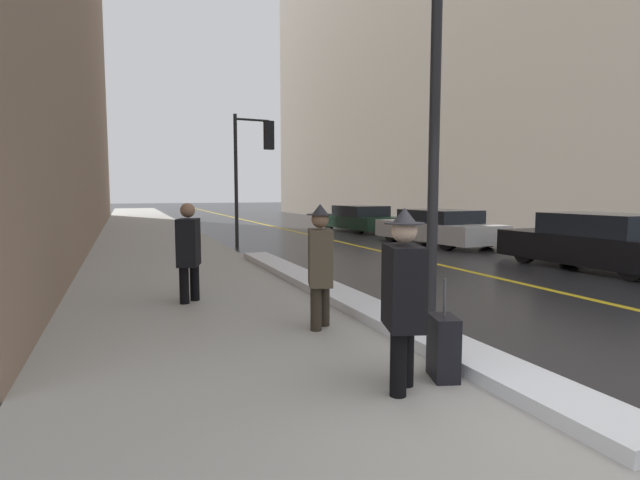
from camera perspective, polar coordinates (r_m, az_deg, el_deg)
name	(u,v)px	position (r m, az deg, el deg)	size (l,w,h in m)	color
ground_plane	(565,426)	(4.37, 26.22, -18.49)	(160.00, 160.00, 0.00)	#232326
sidewalk_slab	(158,243)	(17.77, -18.05, -0.37)	(4.00, 80.00, 0.01)	#9E9B93
road_centre_stripe	(322,238)	(19.08, 0.24, 0.27)	(0.16, 80.00, 0.00)	gold
snow_bank_curb	(335,293)	(8.29, 1.72, -6.12)	(0.61, 10.88, 0.14)	white
building_facade_right	(425,54)	(30.40, 11.94, 20.12)	(6.00, 36.00, 18.96)	gray
lamp_post	(436,71)	(5.91, 13.08, 18.32)	(0.28, 0.28, 5.15)	black
traffic_light_near	(256,152)	(16.18, -7.38, 9.93)	(1.31, 0.35, 4.15)	black
pedestrian_trailing	(403,293)	(4.37, 9.46, -5.97)	(0.42, 0.73, 1.61)	black
pedestrian_in_glasses	(320,261)	(6.28, 0.02, -2.44)	(0.42, 0.55, 1.59)	#2A241B
pedestrian_with_shoulder_bag	(189,248)	(8.06, -14.77, -0.87)	(0.44, 0.74, 1.57)	black
parked_car_black	(599,243)	(12.89, 29.24, -0.30)	(1.84, 4.50, 1.26)	black
parked_car_white	(438,228)	(17.02, 13.29, 1.39)	(2.27, 4.81, 1.16)	silver
parked_car_dark_green	(359,219)	(22.42, 4.52, 2.43)	(2.15, 4.63, 1.14)	black
rolling_suitcase	(443,348)	(4.85, 13.92, -11.88)	(0.32, 0.41, 0.95)	black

